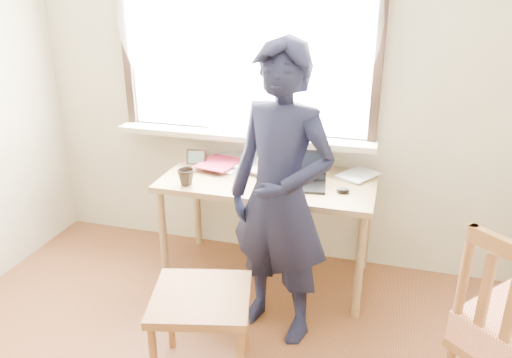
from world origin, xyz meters
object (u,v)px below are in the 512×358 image
(mug_dark, at_px, (186,177))
(work_chair, at_px, (201,307))
(person, at_px, (281,197))
(desk, at_px, (269,189))
(laptop, at_px, (302,177))
(mug_white, at_px, (267,162))

(mug_dark, distance_m, work_chair, 0.93)
(work_chair, bearing_deg, person, 59.78)
(desk, xyz_separation_m, laptop, (0.23, -0.04, 0.13))
(work_chair, bearing_deg, laptop, 71.94)
(mug_white, height_order, mug_dark, mug_white)
(desk, height_order, laptop, laptop)
(desk, bearing_deg, person, -68.81)
(laptop, bearing_deg, mug_white, 145.83)
(desk, xyz_separation_m, mug_dark, (-0.48, -0.24, 0.13))
(desk, relative_size, mug_dark, 12.40)
(person, bearing_deg, work_chair, -102.57)
(work_chair, bearing_deg, desk, 85.03)
(desk, height_order, person, person)
(mug_dark, bearing_deg, work_chair, -62.86)
(mug_white, distance_m, mug_dark, 0.58)
(laptop, xyz_separation_m, mug_dark, (-0.70, -0.20, 0.00))
(person, bearing_deg, laptop, 104.12)
(laptop, relative_size, work_chair, 0.57)
(person, bearing_deg, mug_white, 128.46)
(desk, relative_size, mug_white, 10.33)
(desk, relative_size, person, 0.81)
(laptop, height_order, person, person)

